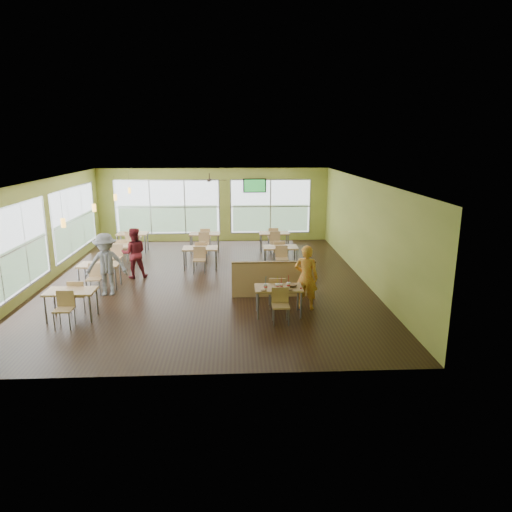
# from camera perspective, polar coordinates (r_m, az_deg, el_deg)

# --- Properties ---
(room) EXTENTS (12.00, 12.04, 3.20)m
(room) POSITION_cam_1_polar(r_m,az_deg,el_deg) (14.27, -6.31, 3.01)
(room) COLOR black
(room) RESTS_ON ground
(window_bays) EXTENTS (9.24, 10.24, 2.38)m
(window_bays) POSITION_cam_1_polar(r_m,az_deg,el_deg) (17.65, -14.35, 4.41)
(window_bays) COLOR white
(window_bays) RESTS_ON room
(main_table) EXTENTS (1.22, 1.52, 0.87)m
(main_table) POSITION_cam_1_polar(r_m,az_deg,el_deg) (11.65, 2.85, -4.47)
(main_table) COLOR tan
(main_table) RESTS_ON floor
(half_wall_divider) EXTENTS (2.40, 0.14, 1.04)m
(half_wall_divider) POSITION_cam_1_polar(r_m,az_deg,el_deg) (13.05, 2.22, -2.87)
(half_wall_divider) COLOR tan
(half_wall_divider) RESTS_ON floor
(dining_tables) EXTENTS (6.92, 8.72, 0.87)m
(dining_tables) POSITION_cam_1_polar(r_m,az_deg,el_deg) (16.24, -9.57, 0.78)
(dining_tables) COLOR tan
(dining_tables) RESTS_ON floor
(pendant_lights) EXTENTS (0.11, 7.31, 0.86)m
(pendant_lights) POSITION_cam_1_polar(r_m,az_deg,el_deg) (15.33, -18.36, 6.39)
(pendant_lights) COLOR #2D2119
(pendant_lights) RESTS_ON ceiling
(ceiling_fan) EXTENTS (1.25, 1.25, 0.29)m
(ceiling_fan) POSITION_cam_1_polar(r_m,az_deg,el_deg) (17.05, -5.85, 9.44)
(ceiling_fan) COLOR #2D2119
(ceiling_fan) RESTS_ON ceiling
(tv_backwall) EXTENTS (1.00, 0.07, 0.60)m
(tv_backwall) POSITION_cam_1_polar(r_m,az_deg,el_deg) (19.98, -0.17, 8.79)
(tv_backwall) COLOR black
(tv_backwall) RESTS_ON wall_back
(man_plaid) EXTENTS (0.74, 0.61, 1.74)m
(man_plaid) POSITION_cam_1_polar(r_m,az_deg,el_deg) (12.07, 6.28, -2.68)
(man_plaid) COLOR #EA541A
(man_plaid) RESTS_ON floor
(patron_maroon) EXTENTS (0.91, 0.77, 1.64)m
(patron_maroon) POSITION_cam_1_polar(r_m,az_deg,el_deg) (15.27, -15.00, 0.35)
(patron_maroon) COLOR maroon
(patron_maroon) RESTS_ON floor
(patron_grey) EXTENTS (1.23, 0.77, 1.82)m
(patron_grey) POSITION_cam_1_polar(r_m,az_deg,el_deg) (13.76, -18.22, -1.02)
(patron_grey) COLOR slate
(patron_grey) RESTS_ON floor
(cup_blue) EXTENTS (0.10, 0.10, 0.37)m
(cup_blue) POSITION_cam_1_polar(r_m,az_deg,el_deg) (11.41, 1.21, -3.83)
(cup_blue) COLOR white
(cup_blue) RESTS_ON main_table
(cup_yellow) EXTENTS (0.11, 0.11, 0.38)m
(cup_yellow) POSITION_cam_1_polar(r_m,az_deg,el_deg) (11.44, 2.69, -3.79)
(cup_yellow) COLOR white
(cup_yellow) RESTS_ON main_table
(cup_red_near) EXTENTS (0.09, 0.09, 0.31)m
(cup_red_near) POSITION_cam_1_polar(r_m,az_deg,el_deg) (11.51, 3.18, -3.74)
(cup_red_near) COLOR white
(cup_red_near) RESTS_ON main_table
(cup_red_far) EXTENTS (0.10, 0.10, 0.36)m
(cup_red_far) POSITION_cam_1_polar(r_m,az_deg,el_deg) (11.56, 4.08, -3.63)
(cup_red_far) COLOR white
(cup_red_far) RESTS_ON main_table
(food_basket) EXTENTS (0.26, 0.26, 0.06)m
(food_basket) POSITION_cam_1_polar(r_m,az_deg,el_deg) (11.67, 4.52, -3.67)
(food_basket) COLOR black
(food_basket) RESTS_ON main_table
(ketchup_cup) EXTENTS (0.05, 0.05, 0.02)m
(ketchup_cup) POSITION_cam_1_polar(r_m,az_deg,el_deg) (11.54, 5.65, -4.02)
(ketchup_cup) COLOR maroon
(ketchup_cup) RESTS_ON main_table
(wrapper_left) EXTENTS (0.16, 0.15, 0.04)m
(wrapper_left) POSITION_cam_1_polar(r_m,az_deg,el_deg) (11.30, 0.96, -4.31)
(wrapper_left) COLOR #A57D50
(wrapper_left) RESTS_ON main_table
(wrapper_mid) EXTENTS (0.24, 0.23, 0.05)m
(wrapper_mid) POSITION_cam_1_polar(r_m,az_deg,el_deg) (11.72, 2.72, -3.60)
(wrapper_mid) COLOR #A57D50
(wrapper_mid) RESTS_ON main_table
(wrapper_right) EXTENTS (0.19, 0.18, 0.04)m
(wrapper_right) POSITION_cam_1_polar(r_m,az_deg,el_deg) (11.37, 4.27, -4.22)
(wrapper_right) COLOR #A57D50
(wrapper_right) RESTS_ON main_table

